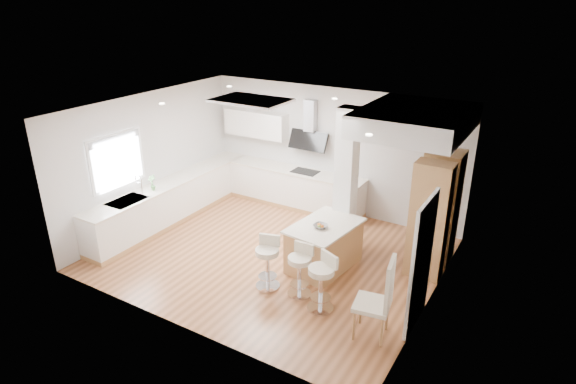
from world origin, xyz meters
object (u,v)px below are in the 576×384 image
Objects in this scene: bar_stool_c at (322,279)px; dining_chair at (381,297)px; peninsula at (324,246)px; bar_stool_a at (268,259)px; bar_stool_b at (300,267)px.

bar_stool_c is 1.04m from dining_chair.
dining_chair is at bearing -33.06° from peninsula.
bar_stool_c reaches higher than bar_stool_a.
bar_stool_a is at bearing -160.93° from bar_stool_c.
bar_stool_a is 1.07m from bar_stool_c.
bar_stool_a reaches higher than peninsula.
bar_stool_c is at bearing -57.26° from peninsula.
peninsula is at bearing 92.67° from bar_stool_b.
dining_chair reaches higher than bar_stool_c.
peninsula is at bearing 129.93° from dining_chair.
bar_stool_b is at bearing -79.12° from peninsula.
bar_stool_a is 0.72× the size of dining_chair.
bar_stool_a is at bearing 163.07° from dining_chair.
bar_stool_c reaches higher than peninsula.
bar_stool_a is (-0.52, -1.07, 0.09)m from peninsula.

